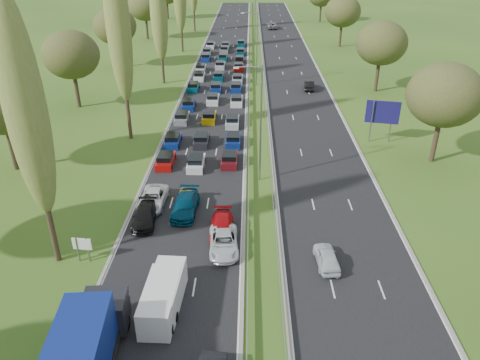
{
  "coord_description": "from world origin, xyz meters",
  "views": [
    {
      "loc": [
        3.38,
        -0.33,
        22.54
      ],
      "look_at": [
        2.52,
        39.99,
        1.5
      ],
      "focal_mm": 35.0,
      "sensor_mm": 36.0,
      "label": 1
    }
  ],
  "objects_px": {
    "blue_lorry": "(84,355)",
    "info_sign": "(82,246)",
    "white_van_rear": "(166,289)",
    "direction_sign": "(382,114)",
    "near_car_2": "(153,198)",
    "near_car_3": "(145,216)",
    "white_van_front": "(162,299)"
  },
  "relations": [
    {
      "from": "near_car_2",
      "to": "white_van_rear",
      "type": "xyz_separation_m",
      "value": [
        3.4,
        -13.04,
        0.36
      ]
    },
    {
      "from": "info_sign",
      "to": "direction_sign",
      "type": "relative_size",
      "value": 0.4
    },
    {
      "from": "near_car_2",
      "to": "white_van_rear",
      "type": "distance_m",
      "value": 13.48
    },
    {
      "from": "near_car_3",
      "to": "info_sign",
      "type": "distance_m",
      "value": 6.69
    },
    {
      "from": "info_sign",
      "to": "white_van_rear",
      "type": "bearing_deg",
      "value": -31.61
    },
    {
      "from": "white_van_rear",
      "to": "direction_sign",
      "type": "xyz_separation_m",
      "value": [
        21.62,
        29.05,
        2.48
      ]
    },
    {
      "from": "near_car_3",
      "to": "blue_lorry",
      "type": "relative_size",
      "value": 0.48
    },
    {
      "from": "near_car_2",
      "to": "info_sign",
      "type": "bearing_deg",
      "value": -111.61
    },
    {
      "from": "blue_lorry",
      "to": "info_sign",
      "type": "distance_m",
      "value": 11.8
    },
    {
      "from": "near_car_3",
      "to": "direction_sign",
      "type": "xyz_separation_m",
      "value": [
        25.16,
        19.05,
        2.86
      ]
    },
    {
      "from": "near_car_2",
      "to": "info_sign",
      "type": "relative_size",
      "value": 2.43
    },
    {
      "from": "near_car_3",
      "to": "info_sign",
      "type": "height_order",
      "value": "info_sign"
    },
    {
      "from": "blue_lorry",
      "to": "info_sign",
      "type": "relative_size",
      "value": 4.71
    },
    {
      "from": "white_van_front",
      "to": "white_van_rear",
      "type": "bearing_deg",
      "value": 83.23
    },
    {
      "from": "near_car_3",
      "to": "direction_sign",
      "type": "relative_size",
      "value": 0.91
    },
    {
      "from": "near_car_2",
      "to": "near_car_3",
      "type": "relative_size",
      "value": 1.08
    },
    {
      "from": "blue_lorry",
      "to": "info_sign",
      "type": "bearing_deg",
      "value": 104.07
    },
    {
      "from": "near_car_3",
      "to": "white_van_rear",
      "type": "bearing_deg",
      "value": -73.79
    },
    {
      "from": "blue_lorry",
      "to": "near_car_3",
      "type": "bearing_deg",
      "value": 85.75
    },
    {
      "from": "near_car_2",
      "to": "white_van_front",
      "type": "distance_m",
      "value": 14.41
    },
    {
      "from": "blue_lorry",
      "to": "direction_sign",
      "type": "bearing_deg",
      "value": 50.2
    },
    {
      "from": "white_van_rear",
      "to": "direction_sign",
      "type": "relative_size",
      "value": 1.02
    },
    {
      "from": "white_van_front",
      "to": "info_sign",
      "type": "relative_size",
      "value": 2.54
    },
    {
      "from": "near_car_2",
      "to": "info_sign",
      "type": "height_order",
      "value": "info_sign"
    },
    {
      "from": "white_van_front",
      "to": "info_sign",
      "type": "height_order",
      "value": "white_van_front"
    },
    {
      "from": "near_car_3",
      "to": "white_van_front",
      "type": "bearing_deg",
      "value": -76.15
    },
    {
      "from": "blue_lorry",
      "to": "white_van_rear",
      "type": "distance_m",
      "value": 7.58
    },
    {
      "from": "near_car_2",
      "to": "white_van_front",
      "type": "xyz_separation_m",
      "value": [
        3.25,
        -14.03,
        0.37
      ]
    },
    {
      "from": "direction_sign",
      "to": "info_sign",
      "type": "bearing_deg",
      "value": -139.46
    },
    {
      "from": "near_car_3",
      "to": "direction_sign",
      "type": "bearing_deg",
      "value": 33.84
    },
    {
      "from": "white_van_front",
      "to": "info_sign",
      "type": "distance_m",
      "value": 8.88
    },
    {
      "from": "near_car_2",
      "to": "white_van_front",
      "type": "height_order",
      "value": "white_van_front"
    }
  ]
}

